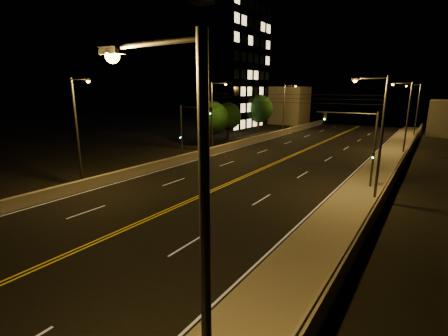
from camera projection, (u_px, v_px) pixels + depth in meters
The scene contains 23 objects.
road at pixel (217, 189), 27.82m from camera, with size 18.00×120.00×0.02m, color black.
sidewalk at pixel (348, 212), 22.02m from camera, with size 3.60×120.00×0.30m, color gray.
curb at pixel (321, 208), 23.04m from camera, with size 0.14×120.00×0.15m, color gray.
parapet_wall at pixel (376, 208), 20.99m from camera, with size 0.30×120.00×1.00m, color gray.
jersey_barrier at pixel (143, 169), 32.56m from camera, with size 0.45×120.00×0.94m, color gray.
distant_building_right at pixel (447, 118), 59.67m from camera, with size 6.00×10.00×6.44m, color gray.
distant_building_left at pixel (289, 105), 79.83m from camera, with size 8.00×8.00×8.96m, color gray.
parapet_rail at pixel (376, 200), 20.86m from camera, with size 0.06×0.06×120.00m, color black.
lane_markings at pixel (217, 189), 27.75m from camera, with size 17.32×116.00×0.00m.
streetlight_0 at pixel (194, 249), 6.15m from camera, with size 2.55×0.28×9.24m.
streetlight_1 at pixel (378, 131), 23.71m from camera, with size 2.55×0.28×9.24m.
streetlight_2 at pixel (406, 113), 41.71m from camera, with size 2.55×0.28×9.24m.
streetlight_3 at pixel (416, 107), 57.53m from camera, with size 2.55×0.28×9.24m.
streetlight_4 at pixel (78, 126), 26.99m from camera, with size 2.55×0.28×9.24m.
streetlight_5 at pixel (214, 112), 42.92m from camera, with size 2.55×0.28×9.24m.
streetlight_6 at pixel (285, 105), 62.47m from camera, with size 2.55×0.28×9.24m.
traffic_signal_right at pixel (363, 141), 27.10m from camera, with size 5.11×0.31×6.56m.
traffic_signal_left at pixel (188, 127), 37.17m from camera, with size 5.11×0.31×6.56m.
overhead_wires at pixel (268, 98), 33.79m from camera, with size 22.00×0.03×0.83m.
building_tower at pixel (202, 69), 66.82m from camera, with size 24.00×15.00×26.04m.
tree_0 at pixel (212, 118), 47.78m from camera, with size 4.89×4.89×6.63m.
tree_1 at pixel (228, 116), 54.88m from camera, with size 4.56×4.56×6.18m.
tree_2 at pixel (259, 109), 63.48m from camera, with size 5.41×5.41×7.33m.
Camera 1 is at (15.09, -1.93, 8.28)m, focal length 26.00 mm.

